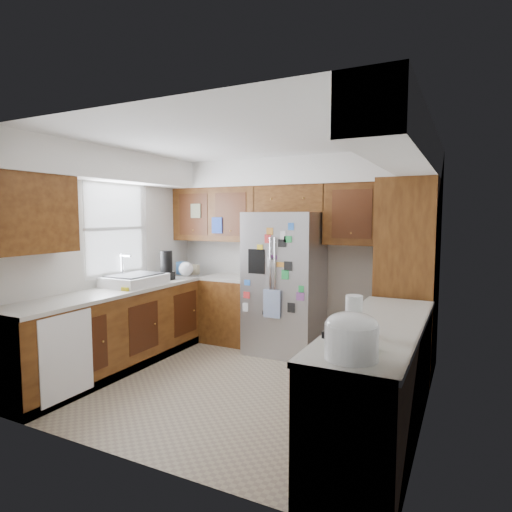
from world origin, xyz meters
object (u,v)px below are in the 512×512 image
at_px(pantry, 408,277).
at_px(fridge, 285,283).
at_px(paper_towel, 354,314).
at_px(rice_cooker, 351,335).

xyz_separation_m(pantry, fridge, (-1.50, 0.05, -0.17)).
distance_m(pantry, paper_towel, 1.97).
bearing_deg(pantry, fridge, 177.94).
distance_m(pantry, fridge, 1.51).
xyz_separation_m(pantry, paper_towel, (-0.12, -1.96, -0.02)).
xyz_separation_m(fridge, paper_towel, (1.38, -2.02, 0.15)).
height_order(pantry, paper_towel, pantry).
bearing_deg(rice_cooker, pantry, 89.99).
relative_size(fridge, rice_cooker, 5.58).
relative_size(rice_cooker, paper_towel, 1.20).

